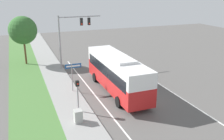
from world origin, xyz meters
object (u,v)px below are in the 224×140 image
Objects in this scene: street_sign at (73,72)px; utility_cabinet at (78,116)px; bus at (117,72)px; signal_gantry at (72,31)px; pedestrian_signal at (78,91)px.

utility_cabinet is (-1.05, -6.03, -1.48)m from street_sign.
bus is 3.67× the size of street_sign.
signal_gantry is at bearing 76.94° from street_sign.
bus is 5.50m from pedestrian_signal.
street_sign is (-1.76, -7.58, -2.59)m from signal_gantry.
pedestrian_signal is 4.43m from street_sign.
pedestrian_signal is at bearing -98.02° from street_sign.
street_sign is (-4.00, 1.39, 0.05)m from bus.
bus reaches higher than street_sign.
street_sign is at bearing 81.98° from pedestrian_signal.
pedestrian_signal is 2.88× the size of utility_cabinet.
street_sign reaches higher than utility_cabinet.
utility_cabinet is at bearing -104.57° from pedestrian_signal.
signal_gantry reaches higher than bus.
signal_gantry is 2.40× the size of pedestrian_signal.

